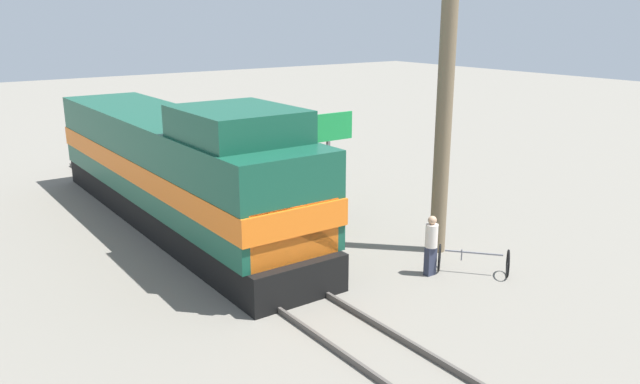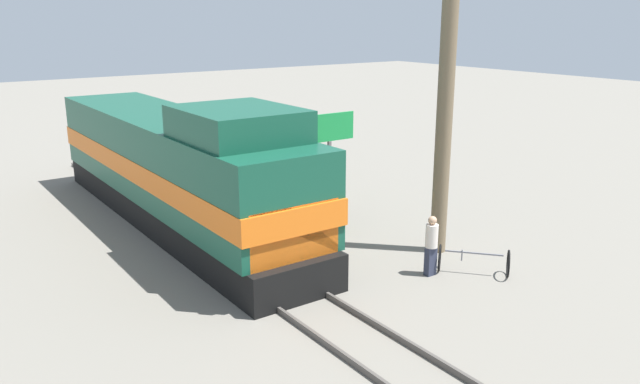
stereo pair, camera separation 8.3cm
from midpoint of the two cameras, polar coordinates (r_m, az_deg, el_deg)
name	(u,v)px [view 2 (the right image)]	position (r m, az deg, el deg)	size (l,w,h in m)	color
ground_plane	(251,270)	(17.63, -6.20, -7.14)	(120.00, 120.00, 0.00)	slate
rail_near	(228,274)	(17.30, -8.30, -7.42)	(0.08, 31.87, 0.15)	#4C4742
rail_far	(273,262)	(17.93, -4.20, -6.43)	(0.08, 31.87, 0.15)	#4C4742
locomotive	(179,170)	(21.10, -12.67, 2.02)	(3.05, 15.61, 4.50)	black
utility_pole	(448,53)	(18.07, 11.75, 12.34)	(1.80, 0.47, 11.62)	#726047
vendor_umbrella	(315,160)	(21.34, -0.35, 2.94)	(1.92, 1.92, 2.31)	#4C4C4C
billboard_sign	(329,132)	(24.68, 0.97, 5.47)	(2.32, 0.12, 3.17)	#595959
shrub_cluster	(326,210)	(21.14, 0.65, -1.67)	(0.99, 0.99, 0.99)	#236028
person_bystander	(431,243)	(17.19, 10.28, -4.65)	(0.34, 0.34, 1.69)	#2D3347
bicycle	(473,260)	(17.69, 13.99, -6.09)	(1.81, 1.92, 0.77)	black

